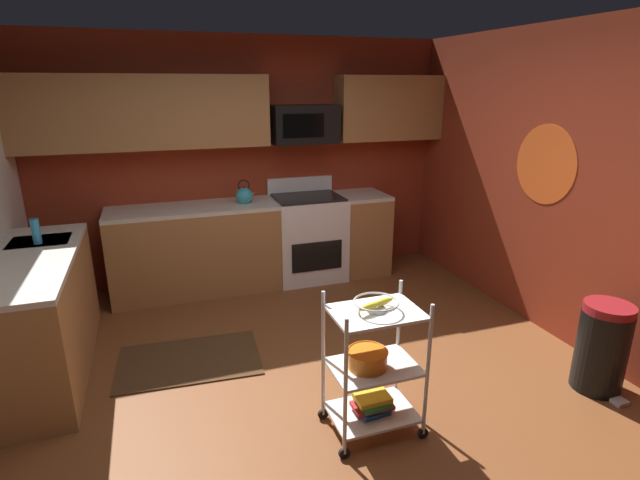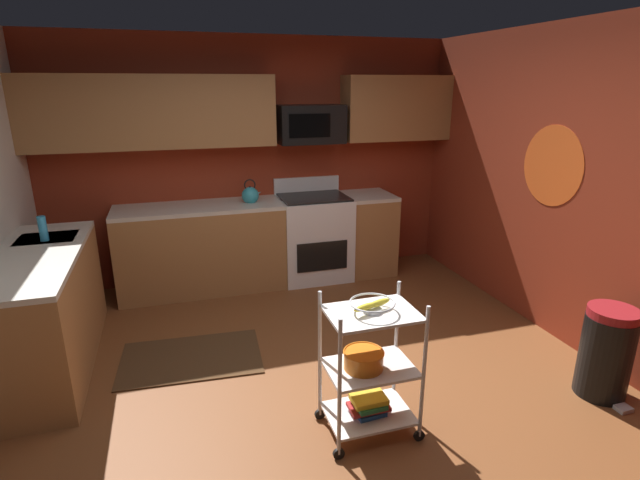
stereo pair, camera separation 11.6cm
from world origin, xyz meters
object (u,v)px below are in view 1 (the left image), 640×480
at_px(kettle, 244,196).
at_px(microwave, 304,124).
at_px(mixing_bowl_large, 367,358).
at_px(fruit_bowl, 376,304).
at_px(trash_can, 602,347).
at_px(dish_soap_bottle, 36,231).
at_px(rolling_cart, 374,367).
at_px(oven_range, 308,236).
at_px(book_stack, 372,403).

bearing_deg(kettle, microwave, 8.91).
distance_m(microwave, mixing_bowl_large, 3.00).
relative_size(fruit_bowl, kettle, 1.03).
bearing_deg(microwave, fruit_bowl, -98.55).
relative_size(mixing_bowl_large, kettle, 0.95).
relative_size(microwave, trash_can, 1.06).
bearing_deg(dish_soap_bottle, microwave, 20.85).
height_order(rolling_cart, dish_soap_bottle, dish_soap_bottle).
relative_size(kettle, dish_soap_bottle, 1.32).
height_order(fruit_bowl, kettle, kettle).
height_order(microwave, rolling_cart, microwave).
xyz_separation_m(oven_range, microwave, (-0.00, 0.10, 1.22)).
height_order(book_stack, dish_soap_bottle, dish_soap_bottle).
height_order(book_stack, trash_can, trash_can).
height_order(microwave, dish_soap_bottle, microwave).
bearing_deg(fruit_bowl, microwave, 81.45).
bearing_deg(kettle, dish_soap_bottle, -154.93).
xyz_separation_m(fruit_bowl, mixing_bowl_large, (-0.04, 0.00, -0.36)).
distance_m(mixing_bowl_large, trash_can, 1.79).
bearing_deg(oven_range, kettle, -179.68).
xyz_separation_m(oven_range, rolling_cart, (-0.41, -2.62, -0.03)).
relative_size(oven_range, kettle, 4.17).
height_order(fruit_bowl, dish_soap_bottle, dish_soap_bottle).
bearing_deg(oven_range, trash_can, -64.39).
height_order(kettle, dish_soap_bottle, kettle).
bearing_deg(microwave, dish_soap_bottle, -159.15).
bearing_deg(book_stack, trash_can, -4.22).
height_order(mixing_bowl_large, kettle, kettle).
distance_m(fruit_bowl, book_stack, 0.69).
relative_size(oven_range, mixing_bowl_large, 4.37).
xyz_separation_m(microwave, book_stack, (-0.41, -2.72, -1.51)).
bearing_deg(fruit_bowl, mixing_bowl_large, 180.00).
relative_size(microwave, book_stack, 2.76).
xyz_separation_m(rolling_cart, mixing_bowl_large, (-0.04, 0.00, 0.07)).
relative_size(oven_range, book_stack, 4.34).
distance_m(book_stack, kettle, 2.75).
distance_m(kettle, dish_soap_bottle, 1.97).
bearing_deg(fruit_bowl, book_stack, -104.04).
distance_m(rolling_cart, mixing_bowl_large, 0.08).
xyz_separation_m(book_stack, dish_soap_bottle, (-2.07, 1.78, 0.83)).
bearing_deg(rolling_cart, kettle, 96.17).
height_order(fruit_bowl, trash_can, fruit_bowl).
relative_size(oven_range, microwave, 1.57).
height_order(oven_range, trash_can, oven_range).
distance_m(rolling_cart, trash_can, 1.74).
relative_size(mixing_bowl_large, trash_can, 0.38).
bearing_deg(rolling_cart, fruit_bowl, 0.00).
relative_size(microwave, mixing_bowl_large, 2.78).
relative_size(book_stack, trash_can, 0.38).
distance_m(oven_range, fruit_bowl, 2.68).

